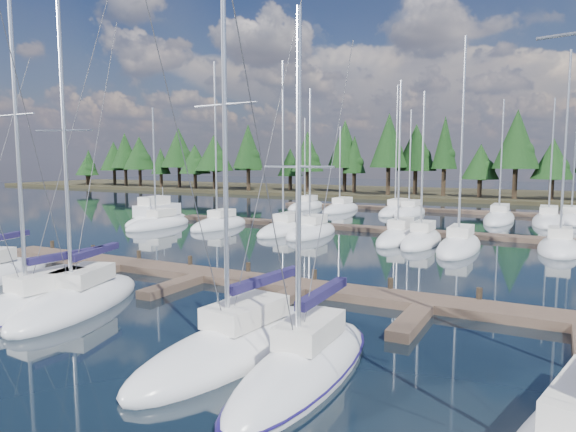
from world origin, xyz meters
The scene contains 11 objects.
ground centered at (0.00, 30.00, 0.00)m, with size 260.00×260.00×0.00m, color black.
far_shore centered at (0.00, 90.00, 0.30)m, with size 220.00×30.00×0.60m, color #312C1B.
main_dock centered at (0.00, 17.36, 0.20)m, with size 44.00×6.13×0.90m.
back_docks centered at (0.00, 49.58, 0.20)m, with size 50.00×21.80×0.40m.
front_sailboat_1 centered at (-8.62, 9.49, 0.29)m, with size 3.65×9.67×15.09m.
front_sailboat_2 centered at (-7.71, 10.83, 0.29)m, with size 5.27×9.14×14.03m.
front_sailboat_3 centered at (1.54, 9.53, 0.29)m, with size 3.94×9.73×14.94m.
front_sailboat_4 centered at (4.33, 8.93, 0.28)m, with size 2.71×8.85×11.47m.
back_sailboat_rows centered at (-0.09, 45.40, 0.26)m, with size 49.51×32.99×16.26m.
motor_yacht_left centered at (-25.70, 35.93, 0.49)m, with size 3.16×8.98×4.46m.
tree_line centered at (-5.25, 80.26, 7.50)m, with size 184.87×11.73×13.45m.
Camera 1 is at (10.79, -4.45, 6.53)m, focal length 32.00 mm.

